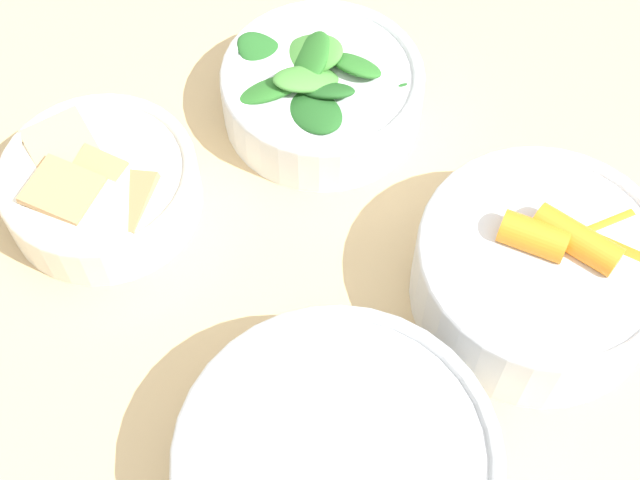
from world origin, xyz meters
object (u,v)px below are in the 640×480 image
(bowl_greens, at_px, (321,89))
(bowl_cookies, at_px, (100,185))
(bowl_beans_hotdog, at_px, (337,470))
(bowl_carrots, at_px, (541,270))

(bowl_greens, xyz_separation_m, bowl_cookies, (0.18, 0.03, -0.00))
(bowl_beans_hotdog, bearing_deg, bowl_carrots, -156.52)
(bowl_carrots, xyz_separation_m, bowl_cookies, (0.27, -0.18, -0.01))
(bowl_carrots, bearing_deg, bowl_cookies, -34.80)
(bowl_greens, distance_m, bowl_beans_hotdog, 0.30)
(bowl_carrots, xyz_separation_m, bowl_greens, (0.08, -0.21, -0.01))
(bowl_carrots, relative_size, bowl_beans_hotdog, 0.88)
(bowl_beans_hotdog, distance_m, bowl_cookies, 0.28)
(bowl_carrots, distance_m, bowl_greens, 0.23)
(bowl_cookies, bearing_deg, bowl_carrots, 145.20)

